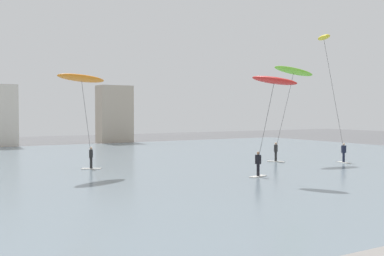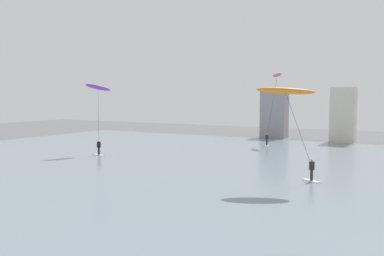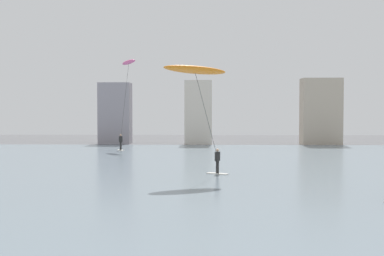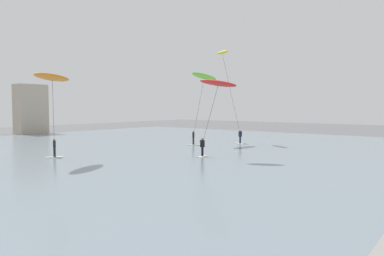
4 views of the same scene
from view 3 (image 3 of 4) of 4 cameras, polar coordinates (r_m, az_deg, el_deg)
name	(u,v)px [view 3 (image 3 of 4)]	position (r m, az deg, el deg)	size (l,w,h in m)	color
water_bay	(178,174)	(33.32, -1.60, -5.17)	(84.00, 52.00, 0.10)	slate
far_shore_buildings	(244,113)	(61.49, 5.85, 1.67)	(29.13, 4.45, 7.91)	gray
kitesurfer_pink	(128,74)	(53.43, -7.26, 6.07)	(2.13, 4.32, 9.40)	silver
kitesurfer_orange	(197,76)	(30.54, 0.52, 5.84)	(4.19, 4.18, 6.93)	silver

